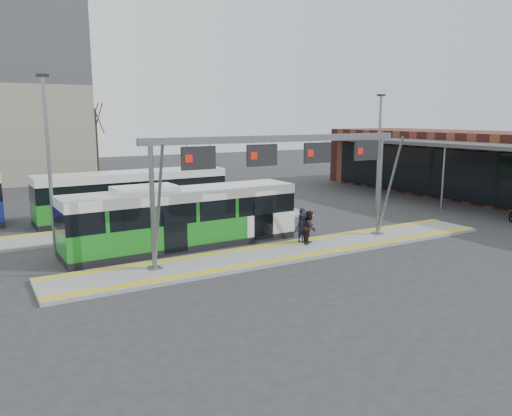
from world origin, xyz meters
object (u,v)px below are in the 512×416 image
(hero_bus, at_px, (183,218))
(passenger_a, at_px, (303,225))
(gantry, at_px, (285,159))
(passenger_b, at_px, (310,227))
(passenger_c, at_px, (305,227))

(hero_bus, bearing_deg, passenger_a, -27.54)
(gantry, xyz_separation_m, passenger_a, (1.50, 0.64, -3.32))
(passenger_a, bearing_deg, gantry, -154.88)
(hero_bus, height_order, passenger_a, hero_bus)
(gantry, xyz_separation_m, passenger_b, (1.63, 0.22, -3.35))
(hero_bus, bearing_deg, passenger_b, -30.59)
(passenger_a, xyz_separation_m, passenger_b, (0.13, -0.42, -0.03))
(passenger_a, bearing_deg, hero_bus, 156.13)
(gantry, bearing_deg, hero_bus, 139.27)
(passenger_a, height_order, passenger_c, passenger_a)
(passenger_a, bearing_deg, passenger_b, -70.62)
(hero_bus, bearing_deg, gantry, -42.36)
(gantry, distance_m, passenger_a, 3.70)
(passenger_b, height_order, passenger_c, passenger_b)
(hero_bus, bearing_deg, passenger_c, -28.53)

